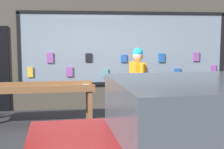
% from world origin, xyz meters
% --- Properties ---
extents(ground_plane, '(40.00, 40.00, 0.00)m').
position_xyz_m(ground_plane, '(0.00, 0.00, 0.00)').
color(ground_plane, '#2D2D33').
extents(shopfront_facade, '(8.11, 0.29, 3.47)m').
position_xyz_m(shopfront_facade, '(0.01, 2.39, 1.71)').
color(shopfront_facade, '#4C473D').
rests_on(shopfront_facade, ground_plane).
extents(display_table_left, '(2.79, 0.77, 0.87)m').
position_xyz_m(display_table_left, '(-1.55, 0.94, 0.70)').
color(display_table_left, brown).
rests_on(display_table_left, ground_plane).
extents(display_table_right, '(2.79, 0.70, 0.87)m').
position_xyz_m(display_table_right, '(1.54, 0.94, 0.71)').
color(display_table_right, brown).
rests_on(display_table_right, ground_plane).
extents(person_browsing, '(0.27, 0.64, 1.62)m').
position_xyz_m(person_browsing, '(0.69, 0.46, 0.94)').
color(person_browsing, black).
rests_on(person_browsing, ground_plane).
extents(small_dog, '(0.47, 0.54, 0.47)m').
position_xyz_m(small_dog, '(1.00, 0.28, 0.32)').
color(small_dog, '#99724C').
rests_on(small_dog, ground_plane).
extents(parked_car, '(4.00, 2.03, 1.41)m').
position_xyz_m(parked_car, '(0.90, -2.69, 0.74)').
color(parked_car, '#A51919').
rests_on(parked_car, ground_plane).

